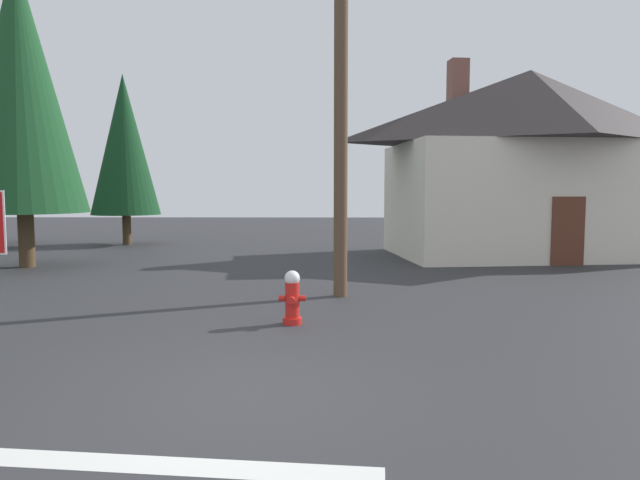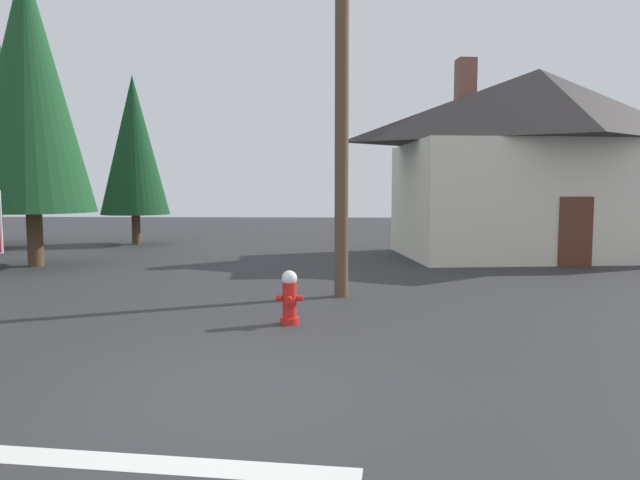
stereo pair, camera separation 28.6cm
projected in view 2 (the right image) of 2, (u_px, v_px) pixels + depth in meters
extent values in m
cube|color=#2D2D30|center=(228.00, 397.00, 6.19)|extent=(80.00, 80.00, 0.10)
cube|color=silver|center=(124.00, 462.00, 4.60)|extent=(3.83, 0.63, 0.01)
cylinder|color=red|center=(290.00, 321.00, 9.38)|extent=(0.32, 0.32, 0.11)
cylinder|color=red|center=(290.00, 300.00, 9.35)|extent=(0.23, 0.23, 0.58)
sphere|color=white|center=(289.00, 278.00, 9.32)|extent=(0.25, 0.25, 0.25)
cylinder|color=red|center=(279.00, 298.00, 9.35)|extent=(0.11, 0.09, 0.09)
cylinder|color=red|center=(300.00, 298.00, 9.34)|extent=(0.11, 0.09, 0.09)
cylinder|color=red|center=(288.00, 300.00, 9.18)|extent=(0.11, 0.11, 0.11)
cylinder|color=brown|center=(342.00, 49.00, 11.39)|extent=(0.28, 0.28, 9.98)
cube|color=silver|center=(535.00, 200.00, 18.87)|extent=(9.12, 6.19, 3.70)
pyramid|color=#332D2D|center=(538.00, 106.00, 18.61)|extent=(9.85, 6.68, 2.40)
cube|color=brown|center=(465.00, 92.00, 19.29)|extent=(0.67, 0.67, 2.16)
cube|color=#592D1E|center=(576.00, 232.00, 16.38)|extent=(1.00, 0.19, 2.00)
cylinder|color=#4C3823|center=(35.00, 239.00, 16.46)|extent=(0.43, 0.43, 1.55)
cone|color=#194723|center=(28.00, 86.00, 16.09)|extent=(3.45, 3.45, 7.07)
cylinder|color=#4C3823|center=(136.00, 229.00, 23.16)|extent=(0.34, 0.34, 1.21)
cone|color=#143D1E|center=(134.00, 145.00, 22.87)|extent=(2.70, 2.70, 5.53)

